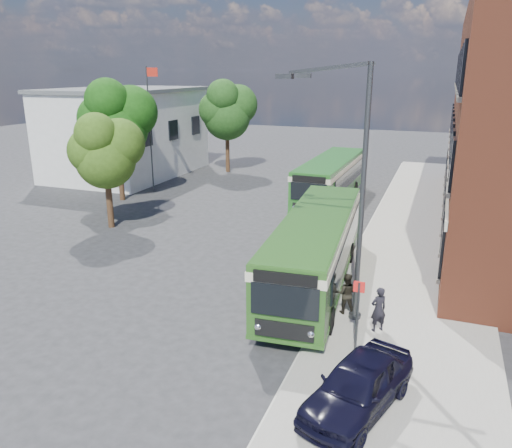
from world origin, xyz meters
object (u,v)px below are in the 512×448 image
at_px(bus_front, 316,244).
at_px(parked_car, 358,385).
at_px(street_lamp, 352,192).
at_px(bus_rear, 331,176).

xyz_separation_m(bus_front, parked_car, (3.10, -7.66, -0.97)).
xyz_separation_m(street_lamp, bus_rear, (-4.24, 16.51, -2.96)).
xyz_separation_m(bus_rear, parked_car, (5.55, -21.60, -0.97)).
bearing_deg(street_lamp, parked_car, -75.57).
relative_size(street_lamp, bus_front, 0.76).
bearing_deg(bus_rear, bus_front, -80.05).
bearing_deg(bus_front, street_lamp, -55.16).
bearing_deg(parked_car, bus_front, 129.74).
bearing_deg(bus_front, bus_rear, 99.95).
height_order(street_lamp, bus_front, street_lamp).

